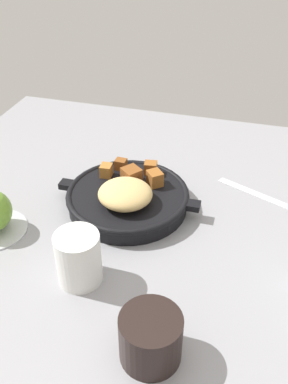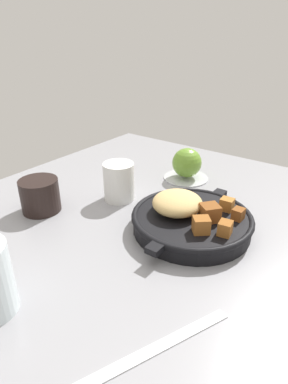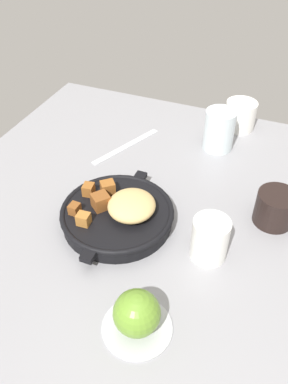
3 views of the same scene
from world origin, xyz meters
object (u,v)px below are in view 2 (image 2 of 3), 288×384
Objects in this scene: cast_iron_skillet at (190,218)px; butter_knife at (155,348)px; coffee_mug_dark at (40,195)px; red_apple at (187,163)px; white_creamer_pitcher at (119,182)px.

cast_iron_skillet reaches higher than butter_knife.
cast_iron_skillet is 3.37× the size of coffee_mug_dark.
coffee_mug_dark is (-33.65, 16.77, -0.83)cm from red_apple.
cast_iron_skillet is 3.16× the size of white_creamer_pitcher.
butter_knife is at bearing -154.19° from red_apple.
coffee_mug_dark is at bearing 144.32° from white_creamer_pitcher.
white_creamer_pitcher is (-19.49, 6.61, -0.03)cm from red_apple.
coffee_mug_dark reaches higher than butter_knife.
coffee_mug_dark is 17.44cm from white_creamer_pitcher.
cast_iron_skillet is 19.78cm from white_creamer_pitcher.
red_apple is (21.21, 13.02, 1.87)cm from cast_iron_skillet.
butter_knife is 2.70× the size of coffee_mug_dark.
red_apple reaches higher than cast_iron_skillet.
red_apple reaches higher than butter_knife.
red_apple is at bearing 31.54° from cast_iron_skillet.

